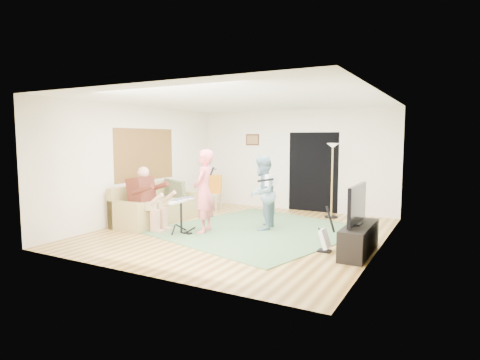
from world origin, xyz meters
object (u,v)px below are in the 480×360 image
Objects in this scene: guitar_spare at (325,239)px; tv_cabinet at (359,239)px; sofa at (153,209)px; guitarist at (262,193)px; television at (357,204)px; torchiere_lamp at (332,167)px; drum_kit at (181,218)px; dining_chair at (213,198)px; singer at (204,191)px.

tv_cabinet is (0.53, 0.16, 0.02)m from guitar_spare.
guitar_spare is at bearing -7.10° from sofa.
sofa is 1.54× the size of tv_cabinet.
guitarist is at bearing 10.79° from sofa.
guitar_spare is at bearing 48.51° from guitarist.
guitarist is 1.41× the size of television.
sofa is 1.37× the size of guitarist.
tv_cabinet is at bearing -65.88° from torchiere_lamp.
television reaches higher than tv_cabinet.
guitar_spare is 0.57× the size of tv_cabinet.
drum_kit is at bearing -58.53° from guitarist.
guitarist is 2.05m from guitar_spare.
dining_chair is at bearing -168.97° from torchiere_lamp.
dining_chair reaches higher than sofa.
dining_chair is 0.68× the size of tv_cabinet.
television reaches higher than guitar_spare.
guitarist is at bearing 116.47° from singer.
guitar_spare is 3.27m from torchiere_lamp.
singer is at bearing -59.10° from guitarist.
sofa is at bearing -115.83° from singer.
tv_cabinet is (1.28, -2.86, -1.00)m from torchiere_lamp.
drum_kit is at bearing -61.46° from singer.
tv_cabinet is (3.15, -0.05, -0.61)m from singer.
singer is at bearing -11.23° from sofa.
singer is 1.25m from guitarist.
singer is 0.94× the size of torchiere_lamp.
television is (2.17, -0.87, 0.06)m from guitarist.
television is at bearing -4.51° from sofa.
guitarist is at bearing -42.98° from dining_chair.
sofa reaches higher than tv_cabinet.
singer reaches higher than tv_cabinet.
tv_cabinet is at bearing 4.51° from drum_kit.
television is at bearing 180.00° from tv_cabinet.
torchiere_lamp reaches higher than guitarist.
singer reaches higher than television.
singer reaches higher than drum_kit.
drum_kit is 0.71m from singer.
tv_cabinet is (4.80, -0.37, -0.04)m from sofa.
television is (-0.05, 0.00, 0.60)m from tv_cabinet.
guitarist is at bearing -115.19° from torchiere_lamp.
television is at bearing 74.52° from singer.
guitar_spare reaches higher than tv_cabinet.
singer is at bearing 43.13° from drum_kit.
dining_chair is (-0.84, 2.54, 0.02)m from drum_kit.
guitar_spare is at bearing 2.30° from drum_kit.
dining_chair is 4.89m from tv_cabinet.
guitarist is at bearing 41.64° from drum_kit.
guitar_spare reaches higher than drum_kit.
singer reaches higher than guitarist.
television is (3.10, -0.05, -0.01)m from singer.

